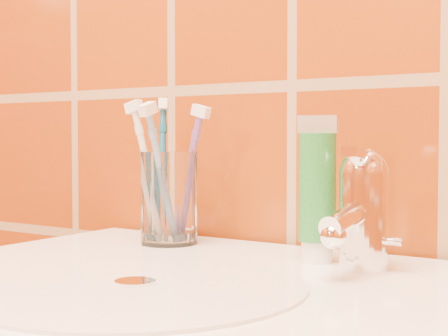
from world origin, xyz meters
The scene contains 7 objects.
glass_tumbler centered at (-0.12, 1.12, 0.91)m, with size 0.07×0.07×0.11m, color white.
toothpaste_tube centered at (0.08, 1.10, 0.92)m, with size 0.04×0.04×0.15m.
faucet centered at (0.14, 1.09, 0.91)m, with size 0.05×0.11×0.12m.
toothbrush_0 centered at (-0.10, 1.13, 0.93)m, with size 0.07×0.02×0.17m, color #6F4594, non-canonical shape.
toothbrush_1 centered at (-0.11, 1.09, 0.93)m, with size 0.02×0.07×0.18m, color #698DBC, non-canonical shape.
toothbrush_2 centered at (-0.14, 1.13, 0.94)m, with size 0.05×0.06×0.18m, color navy, non-canonical shape.
toothbrush_3 centered at (-0.15, 1.11, 0.94)m, with size 0.07×0.02×0.18m, color silver, non-canonical shape.
Camera 1 is at (0.39, 0.46, 0.98)m, focal length 55.00 mm.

